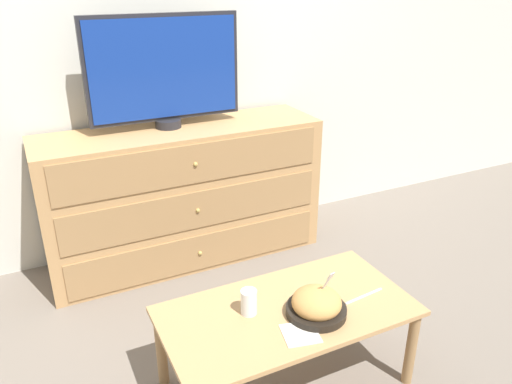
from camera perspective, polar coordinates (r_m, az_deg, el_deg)
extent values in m
plane|color=#70665B|center=(3.41, -7.20, -4.65)|extent=(12.00, 12.00, 0.00)
cube|color=silver|center=(3.05, -8.67, 17.62)|extent=(12.00, 0.05, 2.60)
cube|color=tan|center=(2.98, -8.20, -0.32)|extent=(1.60, 0.45, 0.82)
cube|color=#A1794C|center=(2.91, -6.44, -6.89)|extent=(1.47, 0.01, 0.22)
sphere|color=tan|center=(2.91, -6.40, -6.95)|extent=(0.02, 0.02, 0.02)
cube|color=#A1794C|center=(2.78, -6.70, -2.06)|extent=(1.47, 0.01, 0.22)
sphere|color=tan|center=(2.78, -6.66, -2.11)|extent=(0.02, 0.02, 0.02)
cube|color=#A1794C|center=(2.68, -6.97, 3.21)|extent=(1.47, 0.01, 0.22)
sphere|color=tan|center=(2.67, -6.93, 3.17)|extent=(0.02, 0.02, 0.02)
cylinder|color=#232328|center=(2.86, -9.99, 7.74)|extent=(0.14, 0.14, 0.05)
cube|color=#232328|center=(2.80, -10.49, 13.75)|extent=(0.84, 0.04, 0.56)
cube|color=navy|center=(2.78, -10.36, 13.69)|extent=(0.80, 0.01, 0.52)
cube|color=tan|center=(2.06, 3.61, -13.41)|extent=(1.01, 0.53, 0.02)
cylinder|color=#9C7549|center=(2.27, 17.31, -16.65)|extent=(0.04, 0.04, 0.36)
cylinder|color=#9C7549|center=(2.21, -10.80, -17.18)|extent=(0.04, 0.04, 0.36)
cylinder|color=#9C7549|center=(2.54, 10.36, -11.04)|extent=(0.04, 0.04, 0.36)
cylinder|color=black|center=(2.03, 6.88, -13.30)|extent=(0.24, 0.24, 0.03)
ellipsoid|color=tan|center=(2.01, 6.94, -12.41)|extent=(0.20, 0.20, 0.11)
cube|color=silver|center=(2.00, 7.63, -10.95)|extent=(0.03, 0.08, 0.16)
cube|color=silver|center=(1.93, 8.57, -9.48)|extent=(0.03, 0.02, 0.03)
cylinder|color=beige|center=(2.01, -0.82, -12.91)|extent=(0.06, 0.06, 0.06)
cylinder|color=white|center=(2.00, -0.82, -12.46)|extent=(0.06, 0.06, 0.10)
cube|color=silver|center=(1.94, 5.10, -15.82)|extent=(0.16, 0.16, 0.00)
cube|color=silver|center=(2.16, 12.24, -11.55)|extent=(0.20, 0.03, 0.01)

